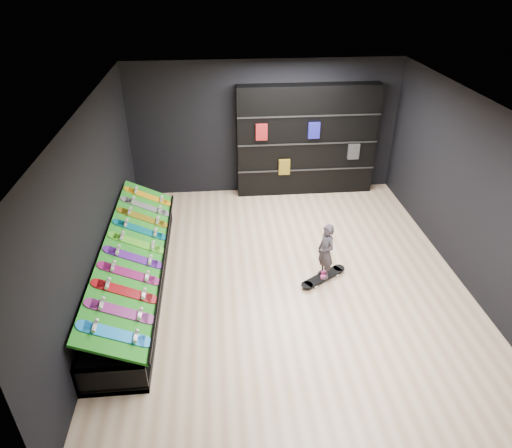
{
  "coord_description": "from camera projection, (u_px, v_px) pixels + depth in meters",
  "views": [
    {
      "loc": [
        -1.1,
        -6.28,
        4.87
      ],
      "look_at": [
        -0.5,
        0.2,
        1.0
      ],
      "focal_mm": 32.0,
      "sensor_mm": 36.0,
      "label": 1
    }
  ],
  "objects": [
    {
      "name": "display_board_5",
      "position": [
        137.0,
        243.0,
        7.56
      ],
      "size": [
        0.93,
        0.22,
        0.5
      ],
      "primitive_type": null,
      "rotation": [
        0.0,
        0.44,
        0.0
      ],
      "color": "green",
      "rests_on": "turf_ramp"
    },
    {
      "name": "display_board_0",
      "position": [
        115.0,
        334.0,
        5.75
      ],
      "size": [
        0.93,
        0.22,
        0.5
      ],
      "primitive_type": null,
      "rotation": [
        0.0,
        0.44,
        0.0
      ],
      "color": "blue",
      "rests_on": "turf_ramp"
    },
    {
      "name": "wall_front",
      "position": [
        347.0,
        379.0,
        4.19
      ],
      "size": [
        6.0,
        0.02,
        3.0
      ],
      "primitive_type": "cube",
      "color": "black",
      "rests_on": "ground"
    },
    {
      "name": "wall_left",
      "position": [
        94.0,
        210.0,
        6.95
      ],
      "size": [
        0.02,
        7.0,
        3.0
      ],
      "primitive_type": "cube",
      "color": "black",
      "rests_on": "ground"
    },
    {
      "name": "ceiling",
      "position": [
        293.0,
        108.0,
        6.42
      ],
      "size": [
        6.0,
        7.0,
        0.01
      ],
      "primitive_type": "cube",
      "color": "white",
      "rests_on": "ground"
    },
    {
      "name": "back_shelving",
      "position": [
        307.0,
        141.0,
        10.23
      ],
      "size": [
        3.12,
        0.36,
        2.5
      ],
      "primitive_type": "cube",
      "color": "black",
      "rests_on": "ground"
    },
    {
      "name": "display_board_4",
      "position": [
        133.0,
        257.0,
        7.2
      ],
      "size": [
        0.93,
        0.22,
        0.5
      ],
      "primitive_type": null,
      "rotation": [
        0.0,
        0.44,
        0.0
      ],
      "color": "purple",
      "rests_on": "turf_ramp"
    },
    {
      "name": "floor",
      "position": [
        286.0,
        278.0,
        7.95
      ],
      "size": [
        6.0,
        7.0,
        0.01
      ],
      "primitive_type": "cube",
      "color": "beige",
      "rests_on": "ground"
    },
    {
      "name": "display_board_2",
      "position": [
        125.0,
        291.0,
        6.47
      ],
      "size": [
        0.93,
        0.22,
        0.5
      ],
      "primitive_type": null,
      "rotation": [
        0.0,
        0.44,
        0.0
      ],
      "color": "red",
      "rests_on": "turf_ramp"
    },
    {
      "name": "display_board_9",
      "position": [
        148.0,
        196.0,
        9.0
      ],
      "size": [
        0.93,
        0.22,
        0.5
      ],
      "primitive_type": null,
      "rotation": [
        0.0,
        0.44,
        0.0
      ],
      "color": "orange",
      "rests_on": "turf_ramp"
    },
    {
      "name": "display_board_6",
      "position": [
        140.0,
        230.0,
        7.92
      ],
      "size": [
        0.93,
        0.22,
        0.5
      ],
      "primitive_type": null,
      "rotation": [
        0.0,
        0.44,
        0.0
      ],
      "color": "#0C8C99",
      "rests_on": "turf_ramp"
    },
    {
      "name": "display_rack",
      "position": [
        135.0,
        274.0,
        7.62
      ],
      "size": [
        0.9,
        4.5,
        0.5
      ],
      "primitive_type": null,
      "color": "black",
      "rests_on": "ground"
    },
    {
      "name": "display_board_1",
      "position": [
        120.0,
        311.0,
        6.11
      ],
      "size": [
        0.93,
        0.22,
        0.5
      ],
      "primitive_type": null,
      "rotation": [
        0.0,
        0.44,
        0.0
      ],
      "color": "#2626BF",
      "rests_on": "turf_ramp"
    },
    {
      "name": "display_board_7",
      "position": [
        143.0,
        218.0,
        8.28
      ],
      "size": [
        0.93,
        0.22,
        0.5
      ],
      "primitive_type": null,
      "rotation": [
        0.0,
        0.44,
        0.0
      ],
      "color": "yellow",
      "rests_on": "turf_ramp"
    },
    {
      "name": "turf_ramp",
      "position": [
        134.0,
        251.0,
        7.39
      ],
      "size": [
        0.92,
        4.5,
        0.46
      ],
      "primitive_type": "cube",
      "rotation": [
        0.0,
        0.44,
        0.0
      ],
      "color": "#146E11",
      "rests_on": "display_rack"
    },
    {
      "name": "floor_skateboard",
      "position": [
        323.0,
        278.0,
        7.87
      ],
      "size": [
        0.94,
        0.72,
        0.09
      ],
      "primitive_type": null,
      "rotation": [
        0.0,
        0.0,
        0.57
      ],
      "color": "black",
      "rests_on": "ground"
    },
    {
      "name": "wall_right",
      "position": [
        471.0,
        194.0,
        7.42
      ],
      "size": [
        0.02,
        7.0,
        3.0
      ],
      "primitive_type": "cube",
      "color": "black",
      "rests_on": "ground"
    },
    {
      "name": "child",
      "position": [
        325.0,
        261.0,
        7.7
      ],
      "size": [
        0.23,
        0.27,
        0.6
      ],
      "primitive_type": "imported",
      "rotation": [
        0.0,
        0.0,
        -1.24
      ],
      "color": "black",
      "rests_on": "floor_skateboard"
    },
    {
      "name": "display_board_8",
      "position": [
        146.0,
        206.0,
        8.64
      ],
      "size": [
        0.93,
        0.22,
        0.5
      ],
      "primitive_type": null,
      "rotation": [
        0.0,
        0.44,
        0.0
      ],
      "color": "black",
      "rests_on": "turf_ramp"
    },
    {
      "name": "wall_back",
      "position": [
        265.0,
        129.0,
        10.18
      ],
      "size": [
        6.0,
        0.02,
        3.0
      ],
      "primitive_type": "cube",
      "color": "black",
      "rests_on": "ground"
    },
    {
      "name": "display_board_3",
      "position": [
        129.0,
        273.0,
        6.83
      ],
      "size": [
        0.93,
        0.22,
        0.5
      ],
      "primitive_type": null,
      "rotation": [
        0.0,
        0.44,
        0.0
      ],
      "color": "#E5198C",
      "rests_on": "turf_ramp"
    }
  ]
}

